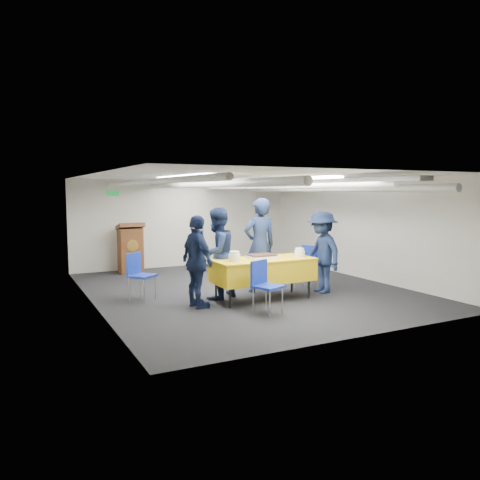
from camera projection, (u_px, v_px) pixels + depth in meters
name	position (u px, v px, depth m)	size (l,w,h in m)	color
ground	(245.00, 289.00, 9.58)	(7.00, 7.00, 0.00)	black
room_shell	(240.00, 200.00, 9.79)	(6.00, 7.00, 2.30)	beige
serving_table	(263.00, 270.00, 8.63)	(1.89, 0.83, 0.77)	black
sheet_cake	(261.00, 256.00, 8.59)	(0.50, 0.38, 0.09)	white
plate_stack_left	(234.00, 257.00, 8.27)	(0.21, 0.21, 0.18)	white
plate_stack_right	(300.00, 253.00, 8.90)	(0.20, 0.20, 0.16)	white
podium	(130.00, 248.00, 11.50)	(0.62, 0.53, 1.25)	brown
chair_near	(264.00, 281.00, 7.70)	(0.55, 0.55, 0.87)	gray
chair_right	(307.00, 262.00, 9.76)	(0.55, 0.55, 0.87)	gray
chair_left	(138.00, 271.00, 8.66)	(0.59, 0.59, 0.87)	gray
sailor_a	(260.00, 245.00, 9.30)	(0.68, 0.45, 1.87)	black
sailor_b	(217.00, 253.00, 8.70)	(0.83, 0.65, 1.71)	black
sailor_c	(197.00, 262.00, 8.04)	(0.94, 0.39, 1.60)	black
sailor_d	(322.00, 252.00, 9.23)	(1.05, 0.60, 1.62)	black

